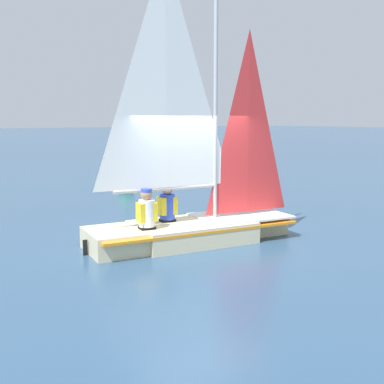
% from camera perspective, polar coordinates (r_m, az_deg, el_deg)
% --- Properties ---
extents(ground_plane, '(260.00, 260.00, 0.00)m').
position_cam_1_polar(ground_plane, '(9.70, -0.00, -5.88)').
color(ground_plane, '#2D4C6B').
extents(sailboat_main, '(2.15, 4.35, 5.59)m').
position_cam_1_polar(sailboat_main, '(9.52, -0.09, -0.98)').
color(sailboat_main, beige).
rests_on(sailboat_main, ground_plane).
extents(sailor_helm, '(0.35, 0.38, 1.16)m').
position_cam_1_polar(sailor_helm, '(9.61, -2.95, -2.18)').
color(sailor_helm, black).
rests_on(sailor_helm, ground_plane).
extents(sailor_crew, '(0.35, 0.38, 1.16)m').
position_cam_1_polar(sailor_crew, '(8.98, -5.38, -2.97)').
color(sailor_crew, black).
rests_on(sailor_crew, ground_plane).
extents(buoy_marker, '(0.59, 0.59, 1.27)m').
position_cam_1_polar(buoy_marker, '(16.51, -7.82, 0.83)').
color(buoy_marker, green).
rests_on(buoy_marker, ground_plane).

